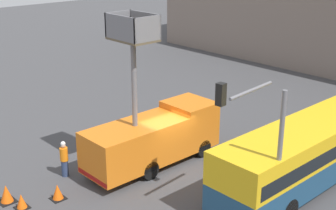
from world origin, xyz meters
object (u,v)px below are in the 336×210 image
traffic_cone_mid_road (6,194)px  traffic_cone_near_truck (21,202)px  traffic_light_pole (257,132)px  utility_truck (154,135)px  road_worker_near_truck (64,159)px  city_bus (318,145)px  traffic_cone_far_side (58,192)px  road_worker_directing (214,184)px

traffic_cone_mid_road → traffic_cone_near_truck: bearing=15.4°
traffic_light_pole → traffic_cone_near_truck: traffic_light_pole is taller
utility_truck → road_worker_near_truck: size_ratio=4.26×
traffic_light_pole → utility_truck: bearing=176.6°
city_bus → traffic_cone_far_side: size_ratio=17.98×
traffic_light_pole → traffic_cone_far_side: size_ratio=8.16×
traffic_cone_near_truck → traffic_cone_far_side: traffic_cone_far_side is taller
traffic_cone_far_side → traffic_cone_near_truck: bearing=-104.2°
road_worker_near_truck → road_worker_directing: size_ratio=0.99×
road_worker_directing → traffic_cone_near_truck: (-5.10, -6.18, -0.59)m
utility_truck → city_bus: (6.19, 4.43, 0.18)m
road_worker_directing → traffic_cone_far_side: size_ratio=2.58×
utility_truck → road_worker_near_truck: 4.39m
traffic_cone_mid_road → traffic_cone_far_side: bearing=53.8°
city_bus → road_worker_directing: 5.32m
traffic_cone_far_side → traffic_light_pole: bearing=36.4°
traffic_cone_mid_road → utility_truck: bearing=77.4°
utility_truck → traffic_cone_near_truck: size_ratio=11.78×
traffic_cone_near_truck → traffic_cone_mid_road: (-0.88, -0.24, 0.07)m
traffic_cone_near_truck → road_worker_near_truck: bearing=113.7°
road_worker_near_truck → road_worker_directing: bearing=130.4°
traffic_cone_near_truck → utility_truck: bearing=84.2°
utility_truck → traffic_cone_mid_road: (-1.56, -6.94, -1.19)m
utility_truck → traffic_cone_near_truck: bearing=-95.8°
traffic_light_pole → road_worker_near_truck: (-8.17, -3.53, -2.90)m
traffic_cone_far_side → road_worker_near_truck: bearing=140.4°
road_worker_near_truck → traffic_cone_far_side: 2.15m
utility_truck → traffic_cone_mid_road: utility_truck is taller
traffic_cone_far_side → utility_truck: bearing=86.7°
utility_truck → traffic_cone_far_side: (-0.30, -5.22, -1.24)m
road_worker_directing → traffic_cone_far_side: road_worker_directing is taller
traffic_light_pole → traffic_cone_near_truck: (-6.94, -6.32, -3.48)m
road_worker_directing → traffic_cone_near_truck: size_ratio=2.79×
road_worker_directing → traffic_cone_far_side: 6.69m
city_bus → traffic_cone_mid_road: 13.82m
traffic_light_pole → traffic_cone_far_side: (-6.57, -4.85, -3.46)m
traffic_light_pole → road_worker_directing: bearing=-175.6°
city_bus → traffic_cone_mid_road: bearing=154.5°
utility_truck → traffic_cone_near_truck: utility_truck is taller
utility_truck → city_bus: bearing=35.6°
road_worker_near_truck → traffic_cone_far_side: bearing=62.7°
city_bus → traffic_cone_near_truck: bearing=157.1°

